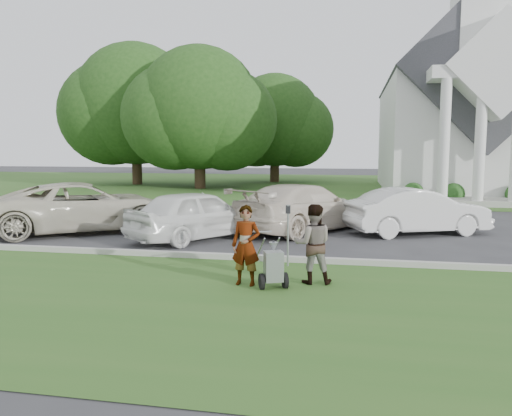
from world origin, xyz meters
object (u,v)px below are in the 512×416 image
(person_right, at_px, (313,245))
(car_c, at_px, (303,207))
(tree_back, at_px, (275,125))
(person_left, at_px, (246,246))
(tree_far, at_px, (135,110))
(car_d, at_px, (417,211))
(striping_cart, at_px, (273,267))
(car_a, at_px, (84,207))
(tree_left, at_px, (199,114))
(church, at_px, (459,98))
(car_b, at_px, (197,214))
(parking_meter_near, at_px, (288,228))

(person_right, bearing_deg, car_c, -90.77)
(tree_back, distance_m, person_left, 32.18)
(tree_far, bearing_deg, car_d, -46.79)
(tree_far, height_order, striping_cart, tree_far)
(striping_cart, bearing_deg, tree_far, 96.77)
(person_right, bearing_deg, tree_back, -87.80)
(striping_cart, distance_m, car_a, 9.16)
(tree_left, height_order, person_right, tree_left)
(church, distance_m, person_right, 25.98)
(tree_back, distance_m, striping_cart, 32.45)
(car_c, distance_m, car_d, 3.66)
(tree_back, bearing_deg, tree_left, -116.57)
(tree_back, xyz_separation_m, person_right, (5.62, -31.25, -3.92))
(car_c, bearing_deg, person_right, 130.45)
(church, relative_size, car_b, 5.42)
(church, distance_m, car_d, 19.06)
(car_a, distance_m, car_d, 10.90)
(church, distance_m, person_left, 26.75)
(tree_left, relative_size, car_c, 1.95)
(tree_far, xyz_separation_m, car_c, (14.79, -19.73, -4.90))
(person_right, height_order, car_c, person_right)
(tree_left, height_order, car_c, tree_left)
(tree_back, bearing_deg, church, -27.85)
(tree_left, distance_m, tree_back, 8.95)
(parking_meter_near, relative_size, car_c, 0.27)
(tree_left, xyz_separation_m, parking_meter_near, (8.94, -21.89, -4.19))
(car_a, xyz_separation_m, car_b, (4.13, -0.67, -0.06))
(tree_left, relative_size, car_a, 1.80)
(tree_left, bearing_deg, person_left, -70.62)
(tree_back, distance_m, parking_meter_near, 30.53)
(car_c, height_order, car_d, car_c)
(tree_left, height_order, tree_far, tree_far)
(person_left, xyz_separation_m, parking_meter_near, (0.62, 1.76, 0.11))
(person_right, height_order, car_b, person_right)
(car_c, bearing_deg, tree_far, -19.91)
(striping_cart, xyz_separation_m, person_right, (0.73, 0.54, 0.38))
(tree_back, bearing_deg, person_right, -79.81)
(person_right, distance_m, car_b, 5.83)
(tree_back, relative_size, striping_cart, 8.26)
(tree_far, relative_size, parking_meter_near, 7.99)
(tree_far, distance_m, striping_cart, 31.10)
(tree_left, height_order, striping_cart, tree_left)
(tree_back, distance_m, car_d, 26.35)
(striping_cart, bearing_deg, tree_left, 88.19)
(striping_cart, distance_m, car_b, 5.84)
(striping_cart, xyz_separation_m, parking_meter_near, (0.04, 1.90, 0.49))
(person_right, bearing_deg, parking_meter_near, -71.44)
(tree_left, height_order, car_d, tree_left)
(tree_back, height_order, striping_cart, tree_back)
(person_right, bearing_deg, tree_far, -67.24)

